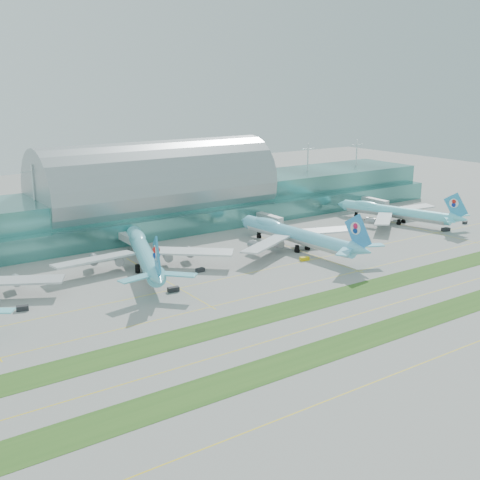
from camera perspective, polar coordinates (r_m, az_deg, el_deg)
ground at (r=206.11m, az=8.73°, el=-5.67°), size 700.00×700.00×0.00m
terminal at (r=305.26m, az=-7.88°, el=3.89°), size 340.00×69.10×36.00m
grass_strip_near at (r=188.26m, az=14.60°, el=-8.01°), size 420.00×12.00×0.08m
grass_strip_far at (r=207.46m, az=8.35°, el=-5.50°), size 420.00×12.00×0.08m
taxiline_a at (r=177.16m, az=19.52°, el=-9.92°), size 420.00×0.35×0.01m
taxiline_b at (r=196.90m, az=11.52°, el=-6.80°), size 420.00×0.35×0.01m
taxiline_c at (r=218.70m, az=5.51°, el=-4.34°), size 420.00×0.35×0.01m
taxiline_d at (r=235.05m, az=2.07°, el=-2.90°), size 420.00×0.35×0.01m
airliner_b at (r=238.33m, az=-9.12°, el=-1.12°), size 67.32×78.16×22.11m
airliner_c at (r=263.95m, az=5.26°, el=0.57°), size 69.85×79.50×21.87m
airliner_d at (r=322.37m, az=14.43°, el=2.66°), size 60.07×69.60×19.59m
gse_b at (r=206.87m, az=-19.93°, el=-6.10°), size 4.18×2.74×1.66m
gse_c at (r=212.84m, az=-6.34°, el=-4.67°), size 4.23×2.38×1.66m
gse_d at (r=233.63m, az=-3.79°, el=-2.85°), size 3.41×2.11×1.44m
gse_e at (r=248.94m, az=6.14°, el=-1.77°), size 4.21×2.79×1.50m
gse_f at (r=264.04m, az=10.79°, el=-0.98°), size 3.45×2.45×1.47m
gse_g at (r=312.42m, az=18.93°, el=0.96°), size 4.44×2.79×1.72m
gse_h at (r=331.98m, az=20.54°, el=1.57°), size 3.18×2.31×1.37m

